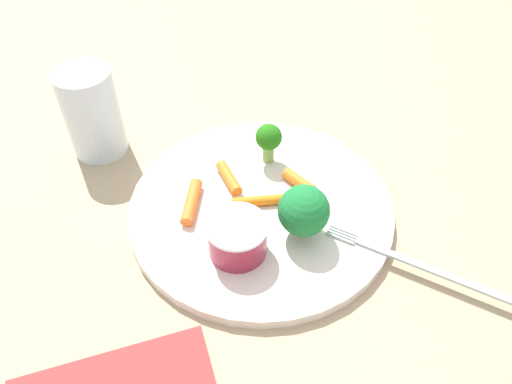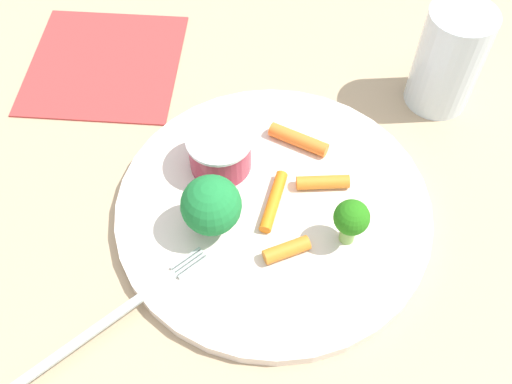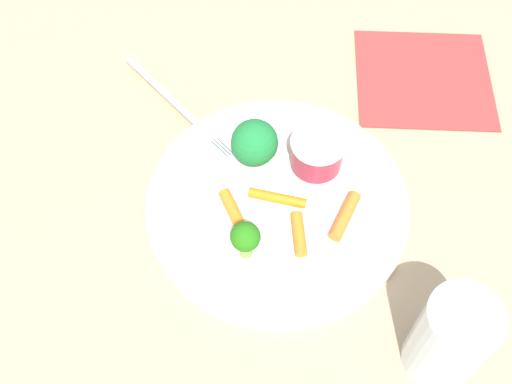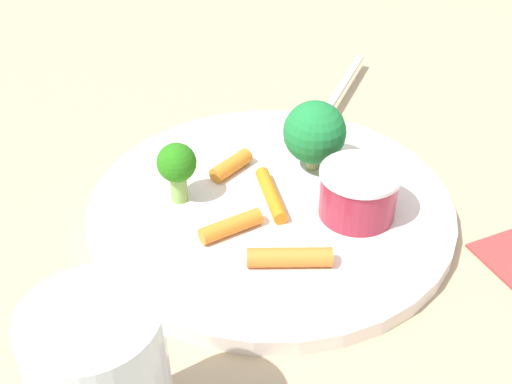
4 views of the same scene
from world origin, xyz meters
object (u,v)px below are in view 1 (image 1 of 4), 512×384
(fork, at_px, (422,266))
(carrot_stick_0, at_px, (261,201))
(broccoli_floret_0, at_px, (304,211))
(plate, at_px, (261,208))
(carrot_stick_3, at_px, (229,178))
(drinking_glass, at_px, (92,113))
(sauce_cup, at_px, (237,238))
(broccoli_floret_1, at_px, (269,139))
(carrot_stick_2, at_px, (302,184))
(carrot_stick_1, at_px, (192,202))

(fork, bearing_deg, carrot_stick_0, 118.39)
(broccoli_floret_0, relative_size, carrot_stick_0, 0.97)
(plate, distance_m, broccoli_floret_0, 0.07)
(carrot_stick_3, height_order, drinking_glass, drinking_glass)
(drinking_glass, bearing_deg, sauce_cup, -77.69)
(broccoli_floret_1, bearing_deg, broccoli_floret_0, -107.32)
(sauce_cup, bearing_deg, carrot_stick_3, 63.70)
(broccoli_floret_0, relative_size, carrot_stick_3, 1.25)
(broccoli_floret_0, height_order, fork, broccoli_floret_0)
(fork, bearing_deg, carrot_stick_2, 102.38)
(carrot_stick_2, bearing_deg, carrot_stick_1, 159.35)
(broccoli_floret_0, xyz_separation_m, broccoli_floret_1, (0.03, 0.10, -0.00))
(broccoli_floret_1, bearing_deg, carrot_stick_1, -171.70)
(plate, bearing_deg, drinking_glass, 118.12)
(broccoli_floret_0, distance_m, carrot_stick_3, 0.10)
(broccoli_floret_0, bearing_deg, drinking_glass, 114.86)
(broccoli_floret_0, distance_m, fork, 0.12)
(sauce_cup, xyz_separation_m, carrot_stick_0, (0.05, 0.04, -0.01))
(carrot_stick_1, xyz_separation_m, drinking_glass, (-0.04, 0.15, 0.03))
(plate, xyz_separation_m, carrot_stick_3, (-0.01, 0.04, 0.01))
(plate, height_order, fork, fork)
(sauce_cup, relative_size, broccoli_floret_0, 1.00)
(carrot_stick_3, distance_m, drinking_glass, 0.17)
(plate, relative_size, broccoli_floret_1, 5.70)
(sauce_cup, distance_m, drinking_glass, 0.23)
(carrot_stick_0, bearing_deg, drinking_glass, 118.12)
(drinking_glass, bearing_deg, carrot_stick_2, -52.34)
(carrot_stick_1, relative_size, fork, 0.32)
(broccoli_floret_0, relative_size, carrot_stick_2, 1.50)
(broccoli_floret_0, xyz_separation_m, fork, (0.07, -0.09, -0.03))
(plate, height_order, carrot_stick_1, carrot_stick_1)
(plate, xyz_separation_m, drinking_glass, (-0.10, 0.18, 0.04))
(broccoli_floret_1, bearing_deg, sauce_cup, -137.16)
(carrot_stick_2, bearing_deg, broccoli_floret_1, 93.87)
(plate, bearing_deg, carrot_stick_3, 102.71)
(carrot_stick_1, height_order, fork, carrot_stick_1)
(drinking_glass, bearing_deg, fork, -61.76)
(broccoli_floret_0, height_order, carrot_stick_1, broccoli_floret_0)
(carrot_stick_0, bearing_deg, fork, -61.61)
(fork, bearing_deg, broccoli_floret_0, 126.07)
(fork, bearing_deg, plate, 118.39)
(carrot_stick_0, distance_m, carrot_stick_2, 0.05)
(broccoli_floret_1, relative_size, carrot_stick_2, 1.24)
(sauce_cup, bearing_deg, fork, -40.03)
(broccoli_floret_1, bearing_deg, carrot_stick_0, -130.84)
(fork, bearing_deg, sauce_cup, 139.97)
(sauce_cup, distance_m, carrot_stick_1, 0.07)
(carrot_stick_1, xyz_separation_m, carrot_stick_2, (0.11, -0.04, -0.00))
(carrot_stick_1, xyz_separation_m, carrot_stick_3, (0.05, 0.01, -0.00))
(carrot_stick_1, bearing_deg, drinking_glass, 104.77)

